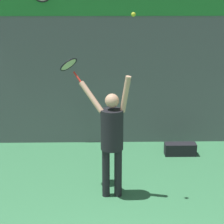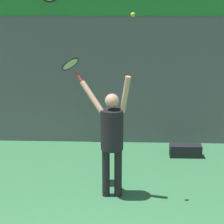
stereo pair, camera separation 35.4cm
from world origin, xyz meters
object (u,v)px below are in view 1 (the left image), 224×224
tennis_ball (133,14)px  tennis_player (112,134)px  tennis_racket (69,66)px  equipment_bag (180,149)px

tennis_ball → tennis_player: bearing=154.2°
tennis_racket → tennis_ball: 1.46m
tennis_player → equipment_bag: tennis_player is taller
tennis_ball → tennis_racket: bearing=150.6°
tennis_racket → equipment_bag: bearing=31.1°
tennis_player → tennis_racket: size_ratio=4.90×
tennis_racket → equipment_bag: (2.21, 1.33, -2.07)m
tennis_player → tennis_ball: bearing=-25.8°
tennis_ball → equipment_bag: 3.70m
tennis_racket → equipment_bag: size_ratio=0.65×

